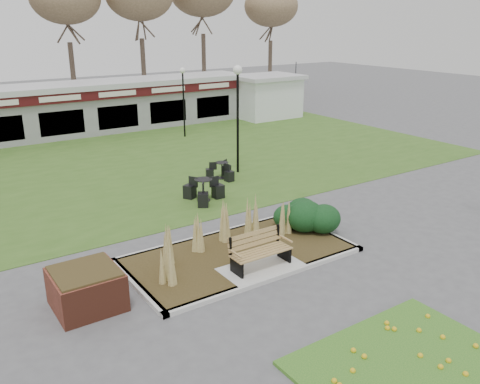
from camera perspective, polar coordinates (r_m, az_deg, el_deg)
ground at (r=13.63m, az=2.76°, el=-9.10°), size 100.00×100.00×0.00m
lawn at (r=23.67m, az=-14.84°, el=2.62°), size 34.00×16.00×0.02m
flower_bed at (r=10.84m, az=18.16°, el=-17.86°), size 4.20×3.00×0.16m
planting_bed at (r=15.13m, az=3.61°, el=-4.61°), size 6.75×3.40×1.27m
park_bench at (r=13.54m, az=2.17°, el=-6.50°), size 1.70×0.66×0.93m
brick_planter at (r=12.47m, az=-16.87°, el=-10.32°), size 1.50×1.50×0.95m
food_pavilion at (r=30.84m, az=-20.15°, el=8.60°), size 24.60×3.40×2.90m
service_hut at (r=34.88m, az=2.99°, el=10.74°), size 4.40×3.40×2.83m
lamp_post_mid_right at (r=21.54m, az=-0.26°, el=10.76°), size 0.38×0.38×4.58m
lamp_post_far_right at (r=28.77m, az=-6.41°, el=11.65°), size 0.32×0.32×3.86m
bistro_set_b at (r=18.70m, az=-4.10°, el=-0.17°), size 1.39×1.57×0.83m
bistro_set_c at (r=21.32m, az=-2.05°, el=2.15°), size 1.31×1.19×0.70m
patio_umbrella at (r=36.41m, az=6.21°, el=11.17°), size 2.56×2.58×2.45m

